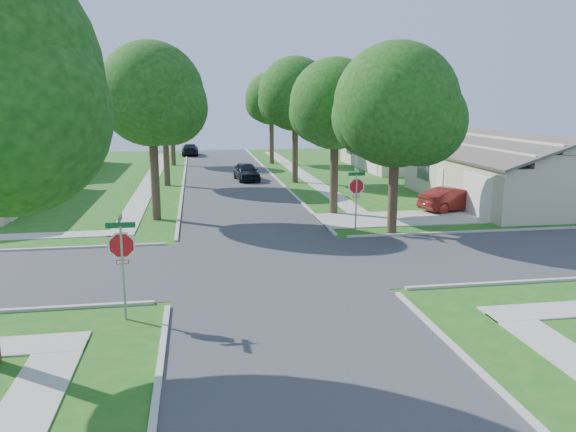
% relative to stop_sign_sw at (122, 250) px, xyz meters
% --- Properties ---
extents(ground, '(100.00, 100.00, 0.00)m').
position_rel_stop_sign_sw_xyz_m(ground, '(4.70, 4.70, -2.03)').
color(ground, '#1B5818').
rests_on(ground, ground).
extents(road_ns, '(7.00, 100.00, 0.02)m').
position_rel_stop_sign_sw_xyz_m(road_ns, '(4.70, 4.70, -2.03)').
color(road_ns, '#333335').
rests_on(road_ns, ground).
extents(sidewalk_ne, '(1.20, 40.00, 0.04)m').
position_rel_stop_sign_sw_xyz_m(sidewalk_ne, '(10.80, 30.70, -2.01)').
color(sidewalk_ne, '#9E9B91').
rests_on(sidewalk_ne, ground).
extents(sidewalk_nw, '(1.20, 40.00, 0.04)m').
position_rel_stop_sign_sw_xyz_m(sidewalk_nw, '(-1.40, 30.70, -2.01)').
color(sidewalk_nw, '#9E9B91').
rests_on(sidewalk_nw, ground).
extents(driveway, '(8.80, 3.60, 0.05)m').
position_rel_stop_sign_sw_xyz_m(driveway, '(12.60, 11.80, -2.01)').
color(driveway, '#9E9B91').
rests_on(driveway, ground).
extents(stop_sign_sw, '(1.05, 0.80, 2.98)m').
position_rel_stop_sign_sw_xyz_m(stop_sign_sw, '(0.00, 0.00, 0.00)').
color(stop_sign_sw, gray).
rests_on(stop_sign_sw, ground).
extents(stop_sign_ne, '(1.05, 0.80, 2.98)m').
position_rel_stop_sign_sw_xyz_m(stop_sign_ne, '(9.40, 9.40, 0.00)').
color(stop_sign_ne, gray).
rests_on(stop_sign_ne, ground).
extents(tree_e_near, '(4.97, 4.80, 8.28)m').
position_rel_stop_sign_sw_xyz_m(tree_e_near, '(9.45, 13.71, 3.61)').
color(tree_e_near, '#38281C').
rests_on(tree_e_near, ground).
extents(tree_e_mid, '(5.59, 5.40, 9.21)m').
position_rel_stop_sign_sw_xyz_m(tree_e_mid, '(9.46, 25.71, 4.22)').
color(tree_e_mid, '#38281C').
rests_on(tree_e_mid, ground).
extents(tree_e_far, '(5.17, 5.00, 8.72)m').
position_rel_stop_sign_sw_xyz_m(tree_e_far, '(9.45, 38.71, 3.95)').
color(tree_e_far, '#38281C').
rests_on(tree_e_far, ground).
extents(tree_w_near, '(5.38, 5.20, 8.97)m').
position_rel_stop_sign_sw_xyz_m(tree_w_near, '(0.06, 13.71, 4.08)').
color(tree_w_near, '#38281C').
rests_on(tree_w_near, ground).
extents(tree_w_mid, '(5.80, 5.60, 9.56)m').
position_rel_stop_sign_sw_xyz_m(tree_w_mid, '(0.06, 25.71, 4.46)').
color(tree_w_mid, '#38281C').
rests_on(tree_w_mid, ground).
extents(tree_w_far, '(4.76, 4.60, 8.04)m').
position_rel_stop_sign_sw_xyz_m(tree_w_far, '(0.05, 38.71, 3.48)').
color(tree_w_far, '#38281C').
rests_on(tree_w_far, ground).
extents(tree_ne_corner, '(5.80, 5.60, 8.66)m').
position_rel_stop_sign_sw_xyz_m(tree_ne_corner, '(11.06, 8.91, 3.56)').
color(tree_ne_corner, '#38281C').
rests_on(tree_ne_corner, ground).
extents(house_ne_near, '(8.42, 13.60, 4.23)m').
position_rel_stop_sign_sw_xyz_m(house_ne_near, '(20.69, 15.70, -0.51)').
color(house_ne_near, '#BDB395').
rests_on(house_ne_near, ground).
extents(house_ne_far, '(8.42, 13.60, 4.23)m').
position_rel_stop_sign_sw_xyz_m(house_ne_far, '(20.69, 33.70, -0.51)').
color(house_ne_far, '#BDB395').
rests_on(house_ne_far, ground).
extents(house_nw_far, '(8.42, 13.60, 4.23)m').
position_rel_stop_sign_sw_xyz_m(house_nw_far, '(-11.29, 36.70, -0.51)').
color(house_nw_far, '#BDB395').
rests_on(house_nw_far, ground).
extents(car_driveway, '(4.25, 2.43, 1.32)m').
position_rel_stop_sign_sw_xyz_m(car_driveway, '(16.20, 13.40, -1.37)').
color(car_driveway, maroon).
rests_on(car_driveway, ground).
extents(car_curb_east, '(1.99, 4.17, 1.38)m').
position_rel_stop_sign_sw_xyz_m(car_curb_east, '(5.90, 27.37, -1.34)').
color(car_curb_east, black).
rests_on(car_curb_east, ground).
extents(car_curb_west, '(1.88, 4.54, 1.31)m').
position_rel_stop_sign_sw_xyz_m(car_curb_west, '(1.50, 48.38, -1.37)').
color(car_curb_west, black).
rests_on(car_curb_west, ground).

